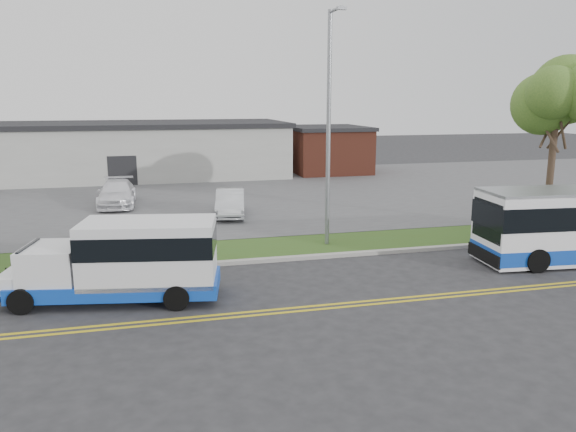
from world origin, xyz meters
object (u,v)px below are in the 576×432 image
object	(u,v)px
tree_east	(558,98)
shuttle_bus	(128,258)
streetlight_near	(329,122)
pedestrian	(175,238)
parked_car_b	(117,193)
parked_car_a	(230,203)

from	to	relation	value
tree_east	shuttle_bus	size ratio (longest dim) A/B	1.23
tree_east	streetlight_near	size ratio (longest dim) A/B	0.88
pedestrian	parked_car_b	xyz separation A→B (m)	(-2.66, 12.20, -0.14)
streetlight_near	parked_car_a	bearing A→B (deg)	114.52
tree_east	parked_car_b	bearing A→B (deg)	151.04
tree_east	parked_car_a	world-z (taller)	tree_east
shuttle_bus	parked_car_b	bearing A→B (deg)	103.95
tree_east	pedestrian	world-z (taller)	tree_east
shuttle_bus	parked_car_a	size ratio (longest dim) A/B	1.62
tree_east	pedestrian	xyz separation A→B (m)	(-17.39, -1.10, -5.25)
streetlight_near	parked_car_b	bearing A→B (deg)	128.52
tree_east	shuttle_bus	xyz separation A→B (m)	(-18.98, -4.91, -4.86)
shuttle_bus	pedestrian	distance (m)	4.15
parked_car_a	parked_car_b	bearing A→B (deg)	152.09
streetlight_near	pedestrian	bearing A→B (deg)	-172.63
streetlight_near	shuttle_bus	distance (m)	10.02
shuttle_bus	parked_car_b	xyz separation A→B (m)	(-1.07, 16.01, -0.52)
tree_east	shuttle_bus	bearing A→B (deg)	-165.49
streetlight_near	parked_car_b	xyz separation A→B (m)	(-9.05, 11.37, -4.41)
streetlight_near	shuttle_bus	world-z (taller)	streetlight_near
shuttle_bus	parked_car_a	distance (m)	12.50
streetlight_near	shuttle_bus	xyz separation A→B (m)	(-7.98, -4.64, -3.89)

